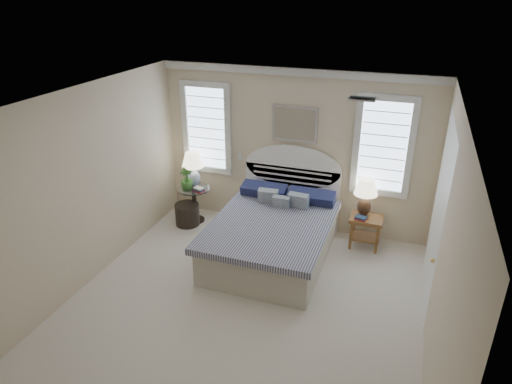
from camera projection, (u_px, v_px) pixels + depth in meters
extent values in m
cube|color=beige|center=(240.00, 311.00, 5.89)|extent=(4.50, 5.00, 0.01)
cube|color=white|center=(236.00, 105.00, 4.77)|extent=(4.50, 5.00, 0.01)
cube|color=beige|center=(294.00, 151.00, 7.48)|extent=(4.50, 0.02, 2.70)
cube|color=beige|center=(80.00, 192.00, 6.01)|extent=(0.02, 5.00, 2.70)
cube|color=beige|center=(443.00, 253.00, 4.65)|extent=(0.02, 5.00, 2.70)
cube|color=silver|center=(296.00, 72.00, 6.91)|extent=(4.50, 0.08, 0.12)
cube|color=#B2B2B2|center=(362.00, 99.00, 5.10)|extent=(0.30, 0.20, 0.02)
cube|color=silver|center=(240.00, 156.00, 7.83)|extent=(0.08, 0.01, 0.12)
cube|color=#ADC3DB|center=(207.00, 128.00, 7.82)|extent=(0.90, 0.06, 1.60)
cube|color=#ADC3DB|center=(383.00, 146.00, 6.93)|extent=(0.90, 0.06, 1.60)
cube|color=silver|center=(294.00, 124.00, 7.25)|extent=(0.74, 0.04, 0.58)
cube|color=white|center=(438.00, 215.00, 5.75)|extent=(0.02, 1.80, 2.40)
cube|color=#BCB7A5|center=(272.00, 243.00, 6.92)|extent=(1.60, 2.10, 0.55)
cube|color=navy|center=(271.00, 226.00, 6.74)|extent=(1.72, 2.15, 0.10)
cube|color=white|center=(291.00, 197.00, 7.76)|extent=(1.62, 0.08, 1.10)
cube|color=#1C2547|center=(264.00, 190.00, 7.56)|extent=(0.75, 0.31, 0.23)
cube|color=#1C2547|center=(311.00, 197.00, 7.32)|extent=(0.75, 0.31, 0.23)
cube|color=#324A72|center=(268.00, 198.00, 7.33)|extent=(0.33, 0.20, 0.34)
cube|color=#324A72|center=(299.00, 203.00, 7.18)|extent=(0.33, 0.20, 0.34)
cube|color=#324A72|center=(282.00, 204.00, 7.17)|extent=(0.28, 0.14, 0.29)
cylinder|color=black|center=(196.00, 220.00, 8.14)|extent=(0.32, 0.32, 0.03)
cylinder|color=black|center=(195.00, 205.00, 8.02)|extent=(0.08, 0.08, 0.60)
cylinder|color=silver|center=(194.00, 189.00, 7.89)|extent=(0.56, 0.56, 0.02)
cube|color=brown|center=(367.00, 219.00, 7.13)|extent=(0.50, 0.40, 0.06)
cube|color=brown|center=(365.00, 237.00, 7.27)|extent=(0.44, 0.34, 0.03)
cube|color=brown|center=(351.00, 236.00, 7.18)|extent=(0.04, 0.04, 0.47)
cube|color=brown|center=(354.00, 227.00, 7.43)|extent=(0.04, 0.04, 0.47)
cube|color=brown|center=(377.00, 240.00, 7.06)|extent=(0.04, 0.04, 0.47)
cube|color=brown|center=(379.00, 231.00, 7.31)|extent=(0.04, 0.04, 0.47)
cylinder|color=black|center=(187.00, 214.00, 7.95)|extent=(0.44, 0.44, 0.38)
cylinder|color=silver|center=(194.00, 184.00, 8.00)|extent=(0.14, 0.14, 0.03)
ellipsoid|color=silver|center=(194.00, 178.00, 7.95)|extent=(0.25, 0.25, 0.29)
cylinder|color=gold|center=(193.00, 169.00, 7.87)|extent=(0.03, 0.03, 0.11)
cylinder|color=black|center=(363.00, 213.00, 7.21)|extent=(0.14, 0.14, 0.03)
ellipsoid|color=black|center=(364.00, 206.00, 7.17)|extent=(0.25, 0.25, 0.28)
cylinder|color=gold|center=(365.00, 196.00, 7.09)|extent=(0.03, 0.03, 0.10)
imported|color=#2D7134|center=(187.00, 179.00, 7.75)|extent=(0.26, 0.26, 0.40)
cube|color=maroon|center=(199.00, 191.00, 7.76)|extent=(0.20, 0.16, 0.02)
cube|color=navy|center=(199.00, 190.00, 7.75)|extent=(0.19, 0.15, 0.02)
cube|color=beige|center=(199.00, 188.00, 7.74)|extent=(0.18, 0.14, 0.02)
cube|color=maroon|center=(361.00, 219.00, 7.05)|extent=(0.19, 0.15, 0.02)
cube|color=navy|center=(361.00, 217.00, 7.04)|extent=(0.18, 0.14, 0.02)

